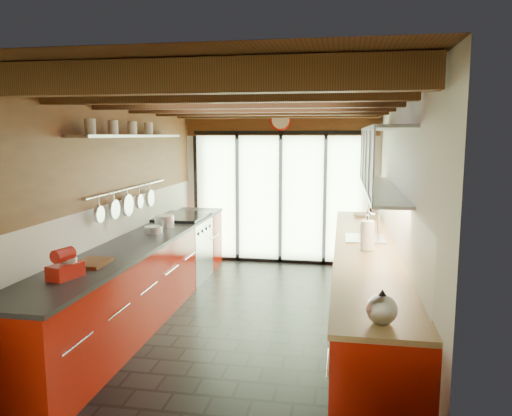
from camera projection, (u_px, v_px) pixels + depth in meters
name	position (u px, v px, depth m)	size (l,w,h in m)	color
ground	(251.00, 320.00, 5.73)	(5.50, 5.50, 0.00)	black
room_shell	(250.00, 177.00, 5.49)	(5.50, 5.50, 5.50)	silver
ceiling_beams	(256.00, 104.00, 5.74)	(3.14, 5.06, 4.90)	#593316
glass_door	(281.00, 163.00, 8.11)	(2.95, 0.10, 2.90)	#C6EAAD
left_counter	(144.00, 276.00, 5.88)	(0.68, 5.00, 0.92)	#A91607
range_stove	(183.00, 248.00, 7.29)	(0.66, 0.90, 0.97)	silver
right_counter	(365.00, 287.00, 5.45)	(0.68, 5.00, 0.92)	#A91607
sink_assembly	(366.00, 236.00, 5.76)	(0.45, 0.52, 0.43)	silver
upper_cabinets_right	(382.00, 159.00, 5.51)	(0.34, 3.00, 3.00)	silver
left_wall_fixtures	(131.00, 158.00, 5.89)	(0.28, 2.60, 0.96)	silver
stand_mixer	(66.00, 266.00, 4.18)	(0.23, 0.32, 0.26)	red
pot_large	(164.00, 221.00, 6.48)	(0.25, 0.25, 0.16)	silver
pot_small	(153.00, 230.00, 6.11)	(0.22, 0.22, 0.09)	silver
cutting_board	(92.00, 263.00, 4.62)	(0.27, 0.38, 0.03)	brown
kettle	(382.00, 308.00, 3.17)	(0.21, 0.25, 0.23)	silver
paper_towel	(367.00, 236.00, 5.18)	(0.15, 0.15, 0.37)	white
soap_bottle	(364.00, 226.00, 6.07)	(0.08, 0.08, 0.18)	silver
bowl	(360.00, 215.00, 7.32)	(0.21, 0.21, 0.05)	silver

